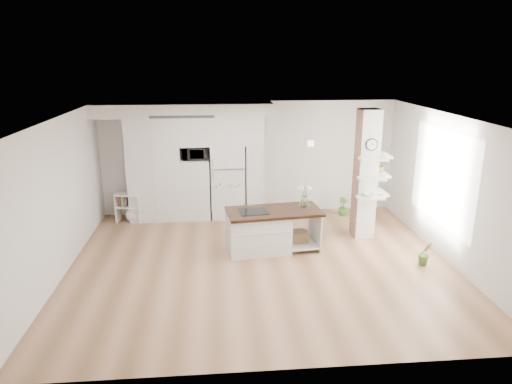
% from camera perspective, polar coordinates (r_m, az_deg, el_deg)
% --- Properties ---
extents(floor, '(7.00, 6.00, 0.01)m').
position_cam_1_polar(floor, '(8.59, 0.61, -8.93)').
color(floor, tan).
rests_on(floor, ground).
extents(room, '(7.04, 6.04, 2.72)m').
position_cam_1_polar(room, '(7.96, 0.66, 3.19)').
color(room, white).
rests_on(room, ground).
extents(cabinet_wall, '(4.00, 0.71, 2.70)m').
position_cam_1_polar(cabinet_wall, '(10.63, -8.60, 4.52)').
color(cabinet_wall, white).
rests_on(cabinet_wall, floor).
extents(refrigerator, '(0.78, 0.69, 1.75)m').
position_cam_1_polar(refrigerator, '(10.77, -3.54, 1.39)').
color(refrigerator, white).
rests_on(refrigerator, floor).
extents(column, '(0.69, 0.90, 2.70)m').
position_cam_1_polar(column, '(9.67, 14.15, 2.04)').
color(column, silver).
rests_on(column, floor).
extents(window, '(0.00, 2.40, 2.40)m').
position_cam_1_polar(window, '(9.33, 22.26, 1.70)').
color(window, white).
rests_on(window, room).
extents(pendant_light, '(0.12, 0.12, 0.10)m').
position_cam_1_polar(pendant_light, '(8.38, 12.25, 5.35)').
color(pendant_light, white).
rests_on(pendant_light, room).
extents(kitchen_island, '(1.92, 1.08, 1.39)m').
position_cam_1_polar(kitchen_island, '(8.98, 0.99, -4.72)').
color(kitchen_island, white).
rests_on(kitchen_island, floor).
extents(bookshelf, '(0.62, 0.42, 0.68)m').
position_cam_1_polar(bookshelf, '(10.95, -15.43, -2.11)').
color(bookshelf, white).
rests_on(bookshelf, floor).
extents(floor_plant_a, '(0.27, 0.23, 0.46)m').
position_cam_1_polar(floor_plant_a, '(9.00, 20.36, -7.19)').
color(floor_plant_a, '#4D8334').
rests_on(floor_plant_a, floor).
extents(floor_plant_b, '(0.31, 0.31, 0.44)m').
position_cam_1_polar(floor_plant_b, '(11.20, 10.83, -1.80)').
color(floor_plant_b, '#4D8334').
rests_on(floor_plant_b, floor).
extents(microwave, '(0.54, 0.37, 0.30)m').
position_cam_1_polar(microwave, '(10.56, -7.69, 4.84)').
color(microwave, '#2D2D2D').
rests_on(microwave, cabinet_wall).
extents(shelf_plant, '(0.27, 0.23, 0.30)m').
position_cam_1_polar(shelf_plant, '(9.87, 15.29, 3.29)').
color(shelf_plant, '#4D8334').
rests_on(shelf_plant, column).
extents(decor_bowl, '(0.22, 0.22, 0.05)m').
position_cam_1_polar(decor_bowl, '(9.53, 13.99, -0.35)').
color(decor_bowl, white).
rests_on(decor_bowl, column).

